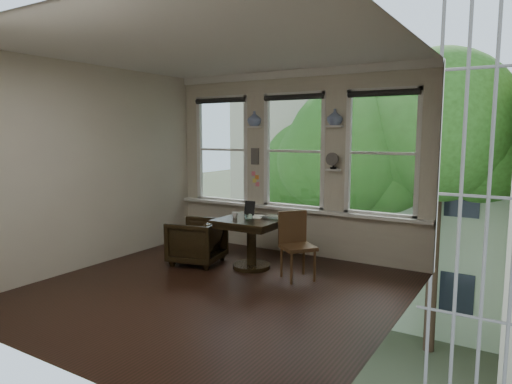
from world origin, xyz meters
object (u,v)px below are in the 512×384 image
Objects in this scene: armchair_left at (197,241)px; side_chair_right at (298,247)px; table at (252,243)px; laptop at (269,219)px; mug at (235,215)px.

side_chair_right is at bearing 81.85° from armchair_left.
side_chair_right is (0.82, -0.11, 0.09)m from table.
armchair_left is at bearing -165.06° from table.
laptop is (-0.56, 0.18, 0.30)m from side_chair_right.
side_chair_right is (1.67, 0.11, 0.12)m from armchair_left.
laptop is (1.11, 0.30, 0.42)m from armchair_left.
mug is (-1.05, 0.02, 0.33)m from side_chair_right.
side_chair_right is 0.66m from laptop.
laptop is at bearing 19.06° from mug.
laptop reaches higher than armchair_left.
table is at bearing 92.91° from armchair_left.
side_chair_right is 1.10m from mug.
laptop is at bearing 92.97° from armchair_left.
table is 0.49m from mug.
armchair_left is at bearing 132.72° from side_chair_right.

